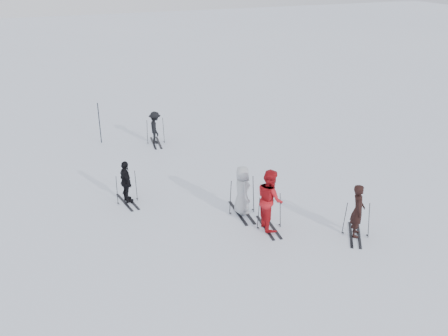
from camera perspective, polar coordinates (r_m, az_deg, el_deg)
name	(u,v)px	position (r m, az deg, el deg)	size (l,w,h in m)	color
ground	(234,204)	(17.69, 1.19, -4.18)	(120.00, 120.00, 0.00)	silver
skier_near_dark	(358,211)	(15.98, 15.04, -4.79)	(0.63, 0.41, 1.72)	black
skier_red	(270,200)	(15.87, 5.27, -3.65)	(0.98, 0.76, 2.01)	#B2141A
skier_grey	(242,191)	(16.76, 2.08, -2.60)	(0.83, 0.54, 1.69)	#AEB3B8
skier_uphill_left	(126,183)	(17.84, -11.12, -1.64)	(0.90, 0.37, 1.54)	black
skier_uphill_far	(155,128)	(23.23, -7.86, 4.55)	(0.96, 0.55, 1.49)	black
skis_near_dark	(357,219)	(16.10, 14.94, -5.62)	(0.87, 1.64, 1.19)	black
skis_red	(269,211)	(16.05, 5.22, -4.93)	(0.87, 1.65, 1.20)	black
skis_grey	(242,195)	(16.84, 2.07, -3.13)	(0.97, 1.84, 1.34)	black
skis_uphill_left	(127,187)	(17.92, -11.07, -2.19)	(0.84, 1.58, 1.15)	black
skis_uphill_far	(155,131)	(23.27, -7.84, 4.24)	(0.89, 1.69, 1.23)	black
piste_marker	(99,123)	(23.75, -14.04, 5.01)	(0.04, 0.04, 1.91)	black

